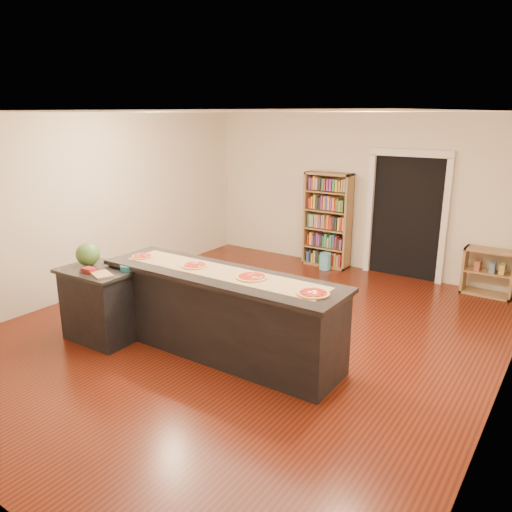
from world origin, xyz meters
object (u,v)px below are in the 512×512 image
Objects in this scene: bookshelf at (327,220)px; watermelon at (88,254)px; side_counter at (101,304)px; waste_bin at (325,261)px; kitchen_island at (221,313)px; low_shelf at (488,272)px.

bookshelf reaches higher than watermelon.
bookshelf reaches higher than side_counter.
bookshelf reaches higher than waste_bin.
watermelon is (-1.71, -0.51, 0.57)m from kitchen_island.
low_shelf is 5.99m from watermelon.
kitchen_island is 4.53m from low_shelf.
waste_bin is (-0.48, 3.72, -0.36)m from kitchen_island.
side_counter is 5.83m from low_shelf.
low_shelf is 2.44× the size of waste_bin.
kitchen_island is 1.59m from side_counter.
kitchen_island reaches higher than waste_bin.
bookshelf is (-0.58, 3.94, 0.37)m from kitchen_island.
kitchen_island is 10.43× the size of watermelon.
waste_bin is at bearing 73.81° from watermelon.
bookshelf is 2.34× the size of low_shelf.
side_counter is 0.64m from watermelon.
watermelon is (-3.96, -4.45, 0.70)m from low_shelf.
watermelon is at bearing -106.19° from waste_bin.
bookshelf is 4.60m from watermelon.
waste_bin is (0.10, -0.22, -0.72)m from bookshelf.
waste_bin is at bearing -65.77° from bookshelf.
kitchen_island is at bearing -119.75° from low_shelf.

